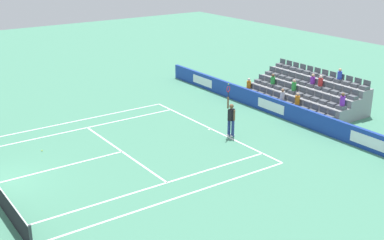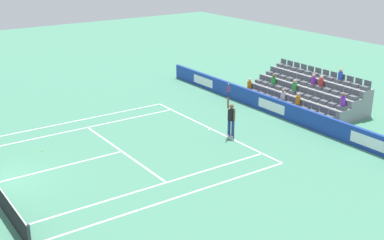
{
  "view_description": "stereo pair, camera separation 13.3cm",
  "coord_description": "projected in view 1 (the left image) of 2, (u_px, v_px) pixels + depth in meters",
  "views": [
    {
      "loc": [
        -20.58,
        3.85,
        9.73
      ],
      "look_at": [
        -0.72,
        -10.09,
        1.1
      ],
      "focal_mm": 47.14,
      "sensor_mm": 36.0,
      "label": 1
    },
    {
      "loc": [
        -20.65,
        3.74,
        9.73
      ],
      "look_at": [
        -0.72,
        -10.09,
        1.1
      ],
      "focal_mm": 47.14,
      "sensor_mm": 36.0,
      "label": 2
    }
  ],
  "objects": [
    {
      "name": "line_doubles_sideline_left",
      "position": [
        70.0,
        122.0,
        28.66
      ],
      "size": [
        0.1,
        11.89,
        0.01
      ],
      "primitive_type": "cube",
      "color": "white",
      "rests_on": "ground"
    },
    {
      "name": "line_singles_sideline_right",
      "position": [
        158.0,
        185.0,
        21.25
      ],
      "size": [
        0.1,
        11.89,
        0.01
      ],
      "primitive_type": "cube",
      "color": "white",
      "rests_on": "ground"
    },
    {
      "name": "loose_tennis_ball",
      "position": [
        42.0,
        151.0,
        24.7
      ],
      "size": [
        0.07,
        0.07,
        0.07
      ],
      "primitive_type": "sphere",
      "color": "#D1E533",
      "rests_on": "ground"
    },
    {
      "name": "line_service",
      "position": [
        122.0,
        152.0,
        24.67
      ],
      "size": [
        8.23,
        0.1,
        0.01
      ],
      "primitive_type": "cube",
      "color": "white",
      "rests_on": "ground"
    },
    {
      "name": "line_doubles_sideline_right",
      "position": [
        176.0,
        198.0,
        20.2
      ],
      "size": [
        0.1,
        11.89,
        0.01
      ],
      "primitive_type": "cube",
      "color": "white",
      "rests_on": "ground"
    },
    {
      "name": "tennis_player",
      "position": [
        231.0,
        118.0,
        26.32
      ],
      "size": [
        0.54,
        0.42,
        2.85
      ],
      "color": "navy",
      "rests_on": "ground"
    },
    {
      "name": "line_centre_service",
      "position": [
        59.0,
        167.0,
        22.94
      ],
      "size": [
        0.1,
        6.4,
        0.01
      ],
      "primitive_type": "cube",
      "color": "white",
      "rests_on": "ground"
    },
    {
      "name": "line_centre_mark",
      "position": [
        210.0,
        129.0,
        27.59
      ],
      "size": [
        0.1,
        0.2,
        0.01
      ],
      "primitive_type": "cube",
      "color": "white",
      "rests_on": "ground"
    },
    {
      "name": "sponsor_barrier",
      "position": [
        272.0,
        106.0,
        29.93
      ],
      "size": [
        20.68,
        0.22,
        1.0
      ],
      "color": "#193899",
      "rests_on": "ground"
    },
    {
      "name": "line_baseline",
      "position": [
        211.0,
        129.0,
        27.65
      ],
      "size": [
        10.97,
        0.1,
        0.01
      ],
      "primitive_type": "cube",
      "color": "white",
      "rests_on": "ground"
    },
    {
      "name": "line_singles_sideline_left",
      "position": [
        80.0,
        129.0,
        27.6
      ],
      "size": [
        0.1,
        11.89,
        0.01
      ],
      "primitive_type": "cube",
      "color": "white",
      "rests_on": "ground"
    },
    {
      "name": "stadium_stand",
      "position": [
        307.0,
        95.0,
        31.46
      ],
      "size": [
        7.44,
        3.8,
        2.53
      ],
      "color": "gray",
      "rests_on": "ground"
    }
  ]
}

